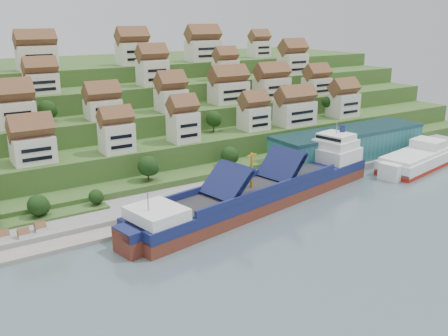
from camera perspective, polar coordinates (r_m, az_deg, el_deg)
ground at (r=135.52m, az=3.86°, el=-4.57°), size 300.00×300.00×0.00m
quay at (r=157.93m, az=6.44°, el=-1.05°), size 180.00×14.00×2.20m
pebble_beach at (r=124.11m, az=-22.00°, el=-7.70°), size 45.00×20.00×1.00m
hillside at (r=221.25m, az=-12.43°, el=6.43°), size 260.00×128.00×31.00m
hillside_village at (r=180.94m, az=-7.17°, el=8.81°), size 157.32×64.28×28.76m
hillside_trees at (r=162.89m, az=-8.54°, el=5.13°), size 145.08×62.45×30.97m
warehouse at (r=178.96m, az=14.07°, el=2.73°), size 60.00×15.00×10.00m
flagpole at (r=151.40m, az=7.15°, el=0.42°), size 1.28×0.16×8.00m
beach_huts at (r=122.06m, az=-22.88°, el=-7.40°), size 14.40×3.70×2.20m
cargo_ship at (r=138.35m, az=5.00°, el=-2.60°), size 84.21×28.01×18.53m
second_ship at (r=181.35m, az=21.18°, el=0.86°), size 34.74×18.24×9.58m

